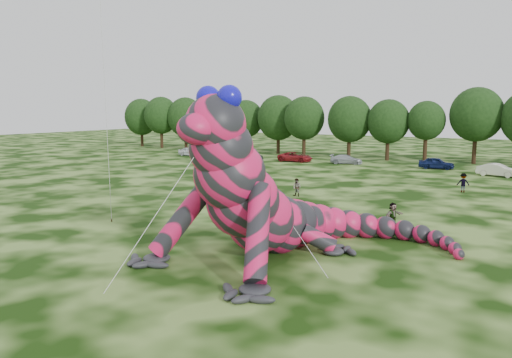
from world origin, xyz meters
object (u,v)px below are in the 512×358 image
object	(u,v)px
car_1	(249,156)
spectator_5	(393,216)
spectator_0	(247,189)
tree_9	(426,132)
tree_3	(212,125)
tree_8	(388,130)
spectator_1	(297,187)
tree_0	(142,123)
car_5	(498,170)
car_4	(436,163)
inflatable_gecko	(276,171)
spectator_2	(463,183)
tree_10	(476,126)
car_2	(295,157)
tree_5	(278,125)
tree_7	(349,127)
car_3	(346,159)
tree_4	(246,126)
tree_6	(304,126)
car_0	(190,152)
tree_1	(161,122)
tree_2	(186,123)

from	to	relation	value
car_1	spectator_5	size ratio (longest dim) A/B	2.48
spectator_0	tree_9	bearing A→B (deg)	144.98
tree_3	tree_8	size ratio (longest dim) A/B	1.06
tree_9	spectator_1	size ratio (longest dim) A/B	5.50
tree_0	tree_9	xyz separation A→B (m)	(55.62, -1.89, -0.42)
tree_0	car_5	xyz separation A→B (m)	(65.99, -13.23, -4.03)
car_4	inflatable_gecko	bearing A→B (deg)	175.38
spectator_2	spectator_5	world-z (taller)	spectator_2
tree_10	car_2	distance (m)	25.07
tree_5	tree_7	bearing A→B (deg)	-7.13
car_3	tree_5	bearing A→B (deg)	50.39
car_5	spectator_2	bearing A→B (deg)	-176.58
tree_0	tree_4	distance (m)	24.92
tree_6	tree_10	world-z (taller)	tree_10
tree_8	spectator_0	distance (m)	37.29
tree_8	car_4	world-z (taller)	tree_8
car_0	tree_5	bearing A→B (deg)	-44.52
inflatable_gecko	car_2	xyz separation A→B (m)	(-18.83, 41.23, -3.67)
tree_9	car_1	xyz separation A→B (m)	(-22.50, -11.08, -3.65)
car_4	tree_4	bearing A→B (deg)	71.14
car_3	tree_4	bearing A→B (deg)	57.77
car_1	spectator_0	bearing A→B (deg)	-137.60
inflatable_gecko	tree_6	distance (m)	53.81
tree_10	spectator_1	size ratio (longest dim) A/B	6.66
tree_1	tree_8	bearing A→B (deg)	-1.38
tree_3	tree_6	bearing A→B (deg)	-1.21
tree_5	tree_7	world-z (taller)	tree_5
car_2	tree_8	bearing A→B (deg)	-53.79
tree_2	tree_4	world-z (taller)	tree_2
spectator_5	tree_7	bearing A→B (deg)	48.17
tree_1	tree_3	xyz separation A→B (m)	(12.64, -0.98, -0.18)
car_1	tree_8	bearing A→B (deg)	-46.40
tree_0	spectator_2	bearing A→B (deg)	-22.54
tree_1	car_4	distance (m)	53.24
tree_0	spectator_1	size ratio (longest dim) A/B	6.03
tree_2	car_0	world-z (taller)	tree_2
tree_0	car_1	size ratio (longest dim) A/B	2.27
tree_4	spectator_2	xyz separation A→B (m)	(39.30, -26.13, -3.65)
spectator_5	tree_4	bearing A→B (deg)	65.64
tree_3	car_0	world-z (taller)	tree_3
tree_7	car_2	distance (m)	10.51
tree_1	spectator_0	size ratio (longest dim) A/B	6.28
car_4	spectator_1	bearing A→B (deg)	162.00
tree_4	tree_5	distance (m)	6.53
tree_2	spectator_5	size ratio (longest dim) A/B	5.72
tree_8	spectator_1	bearing A→B (deg)	-87.18
tree_4	tree_7	distance (m)	19.65
car_0	car_3	size ratio (longest dim) A/B	0.93
tree_10	spectator_5	bearing A→B (deg)	-89.39
tree_7	tree_8	size ratio (longest dim) A/B	1.06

